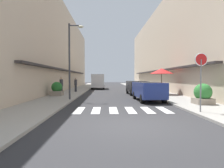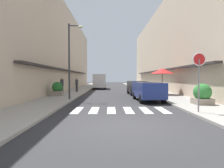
# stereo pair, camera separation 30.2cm
# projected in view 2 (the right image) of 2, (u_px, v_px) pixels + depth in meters

# --- Properties ---
(ground_plane) EXTENTS (104.20, 104.20, 0.00)m
(ground_plane) POSITION_uv_depth(u_px,v_px,m) (114.00, 91.00, 26.08)
(ground_plane) COLOR #2B2B2D
(sidewalk_left) EXTENTS (3.06, 66.31, 0.12)m
(sidewalk_left) POSITION_uv_depth(u_px,v_px,m) (78.00, 91.00, 26.02)
(sidewalk_left) COLOR #9E998E
(sidewalk_left) RESTS_ON ground_plane
(sidewalk_right) EXTENTS (3.06, 66.31, 0.12)m
(sidewalk_right) POSITION_uv_depth(u_px,v_px,m) (150.00, 90.00, 26.14)
(sidewalk_right) COLOR gray
(sidewalk_right) RESTS_ON ground_plane
(building_row_left) EXTENTS (5.50, 44.63, 11.81)m
(building_row_left) POSITION_uv_depth(u_px,v_px,m) (51.00, 49.00, 27.16)
(building_row_left) COLOR #C6B299
(building_row_left) RESTS_ON ground_plane
(building_row_right) EXTENTS (5.50, 44.63, 12.00)m
(building_row_right) POSITION_uv_depth(u_px,v_px,m) (176.00, 49.00, 27.36)
(building_row_right) COLOR #C6B299
(building_row_right) RESTS_ON ground_plane
(crosswalk) EXTENTS (5.20, 2.20, 0.01)m
(crosswalk) POSITION_uv_depth(u_px,v_px,m) (120.00, 110.00, 10.55)
(crosswalk) COLOR silver
(crosswalk) RESTS_ON ground_plane
(parked_car_near) EXTENTS (1.95, 4.35, 1.47)m
(parked_car_near) POSITION_uv_depth(u_px,v_px,m) (148.00, 89.00, 14.70)
(parked_car_near) COLOR navy
(parked_car_near) RESTS_ON ground_plane
(parked_car_mid) EXTENTS (1.93, 4.04, 1.47)m
(parked_car_mid) POSITION_uv_depth(u_px,v_px,m) (137.00, 86.00, 20.32)
(parked_car_mid) COLOR black
(parked_car_mid) RESTS_ON ground_plane
(delivery_van) EXTENTS (2.10, 5.44, 2.37)m
(delivery_van) POSITION_uv_depth(u_px,v_px,m) (100.00, 80.00, 31.04)
(delivery_van) COLOR silver
(delivery_van) RESTS_ON ground_plane
(round_street_sign) EXTENTS (0.65, 0.07, 2.92)m
(round_street_sign) POSITION_uv_depth(u_px,v_px,m) (199.00, 67.00, 9.28)
(round_street_sign) COLOR slate
(round_street_sign) RESTS_ON sidewalk_right
(street_lamp) EXTENTS (1.19, 0.28, 5.90)m
(street_lamp) POSITION_uv_depth(u_px,v_px,m) (71.00, 54.00, 14.83)
(street_lamp) COLOR #38383D
(street_lamp) RESTS_ON sidewalk_left
(cafe_umbrella) EXTENTS (2.42, 2.42, 2.65)m
(cafe_umbrella) POSITION_uv_depth(u_px,v_px,m) (162.00, 71.00, 19.26)
(cafe_umbrella) COLOR #262626
(cafe_umbrella) RESTS_ON sidewalk_right
(planter_corner) EXTENTS (1.11, 1.11, 1.33)m
(planter_corner) POSITION_uv_depth(u_px,v_px,m) (202.00, 94.00, 12.09)
(planter_corner) COLOR gray
(planter_corner) RESTS_ON sidewalk_right
(planter_midblock) EXTENTS (1.06, 1.06, 1.31)m
(planter_midblock) POSITION_uv_depth(u_px,v_px,m) (57.00, 89.00, 18.04)
(planter_midblock) COLOR gray
(planter_midblock) RESTS_ON sidewalk_left
(pedestrian_walking_near) EXTENTS (0.34, 0.34, 1.69)m
(pedestrian_walking_near) POSITION_uv_depth(u_px,v_px,m) (77.00, 84.00, 23.13)
(pedestrian_walking_near) COLOR #282B33
(pedestrian_walking_near) RESTS_ON sidewalk_left
(pedestrian_walking_far) EXTENTS (0.34, 0.34, 1.77)m
(pedestrian_walking_far) POSITION_uv_depth(u_px,v_px,m) (62.00, 85.00, 18.89)
(pedestrian_walking_far) COLOR #282B33
(pedestrian_walking_far) RESTS_ON sidewalk_left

